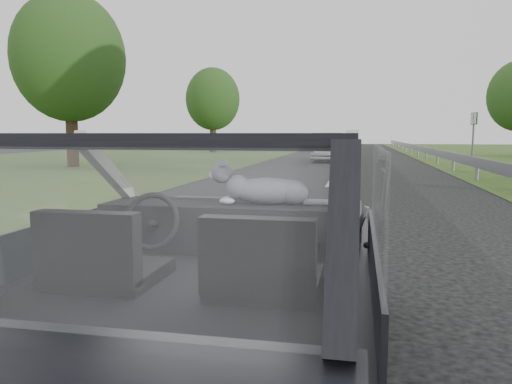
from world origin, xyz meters
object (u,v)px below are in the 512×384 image
at_px(subject_car, 198,271).
at_px(highway_sign, 473,138).
at_px(cat, 268,189).
at_px(other_car, 327,147).

relative_size(subject_car, highway_sign, 1.61).
distance_m(subject_car, cat, 0.77).
height_order(subject_car, other_car, other_car).
bearing_deg(subject_car, other_car, 91.90).
bearing_deg(cat, highway_sign, 70.74).
height_order(cat, other_car, other_car).
height_order(subject_car, cat, subject_car).
distance_m(subject_car, highway_sign, 24.86).
bearing_deg(other_car, subject_car, -91.68).
relative_size(subject_car, other_car, 0.88).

